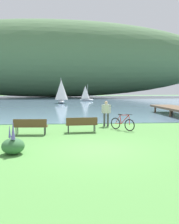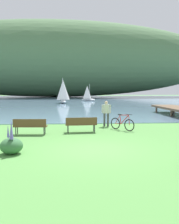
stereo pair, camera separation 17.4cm
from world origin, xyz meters
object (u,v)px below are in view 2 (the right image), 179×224
person_at_shoreline (106,112)px  sailboat_toward_hillside (63,91)px  park_bench_further_along (81,123)px  sailboat_mid_bay (87,93)px  park_bench_near_camera (30,125)px  bicycle_leaning_near_bench (122,124)px

person_at_shoreline → sailboat_toward_hillside: bearing=98.4°
park_bench_further_along → sailboat_toward_hillside: size_ratio=0.41×
sailboat_mid_bay → park_bench_near_camera: bearing=-98.0°
park_bench_further_along → sailboat_mid_bay: sailboat_mid_bay is taller
bicycle_leaning_near_bench → sailboat_toward_hillside: sailboat_toward_hillside is taller
park_bench_near_camera → bicycle_leaning_near_bench: (5.32, 1.13, -0.12)m
park_bench_near_camera → sailboat_mid_bay: (5.35, 38.18, 1.19)m
bicycle_leaning_near_bench → sailboat_mid_bay: 37.08m
bicycle_leaning_near_bench → person_at_shoreline: bearing=115.2°
bicycle_leaning_near_bench → person_at_shoreline: person_at_shoreline is taller
sailboat_mid_bay → sailboat_toward_hillside: bearing=-119.7°
sailboat_mid_bay → person_at_shoreline: bearing=-91.3°
park_bench_near_camera → person_at_shoreline: (4.56, 2.75, 0.46)m
park_bench_near_camera → sailboat_toward_hillside: bearing=88.9°
park_bench_near_camera → person_at_shoreline: 5.34m
bicycle_leaning_near_bench → sailboat_mid_bay: (0.03, 37.06, 1.32)m
bicycle_leaning_near_bench → sailboat_toward_hillside: size_ratio=0.30×
park_bench_further_along → person_at_shoreline: person_at_shoreline is taller
park_bench_near_camera → bicycle_leaning_near_bench: bearing=12.0°
sailboat_toward_hillside → sailboat_mid_bay: bearing=60.3°
sailboat_mid_bay → park_bench_further_along: bearing=-93.9°
person_at_shoreline → sailboat_toward_hillside: 27.37m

